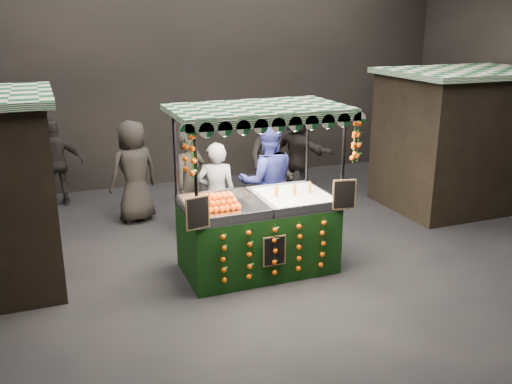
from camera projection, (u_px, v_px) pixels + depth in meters
name	position (u px, v px, depth m)	size (l,w,h in m)	color
ground	(283.00, 268.00, 8.16)	(12.00, 12.00, 0.00)	black
market_hall	(286.00, 28.00, 7.16)	(12.10, 10.10, 5.05)	black
neighbour_stall_right	(462.00, 138.00, 10.63)	(3.00, 2.20, 2.60)	black
juice_stall	(259.00, 222.00, 7.88)	(2.45, 1.44, 2.38)	black
vendor_grey	(217.00, 195.00, 8.75)	(0.71, 0.56, 1.69)	slate
vendor_blue	(267.00, 182.00, 9.00)	(1.06, 0.90, 1.94)	navy
shopper_0	(191.00, 184.00, 9.20)	(0.77, 0.68, 1.77)	#272420
shopper_1	(275.00, 178.00, 9.92)	(0.93, 0.95, 1.54)	#2D2724
shopper_2	(57.00, 163.00, 10.67)	(1.01, 0.47, 1.68)	#2C2724
shopper_3	(265.00, 154.00, 11.33)	(1.22, 1.26, 1.73)	black
shopper_4	(134.00, 172.00, 9.83)	(1.03, 0.83, 1.82)	#2D2925
shopper_5	(298.00, 151.00, 11.57)	(1.02, 1.69, 1.74)	#2B2523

